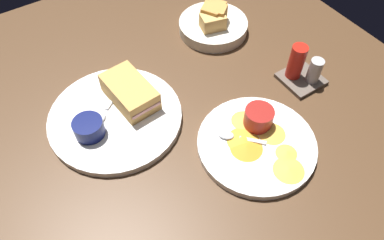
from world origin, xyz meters
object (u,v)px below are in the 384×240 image
(ramekin_dark_sauce, at_px, (89,127))
(spoon_by_gravy_ramekin, at_px, (232,136))
(plate_sandwich_main, at_px, (115,117))
(sandwich_half_near, at_px, (130,92))
(condiment_caddy, at_px, (302,69))
(spoon_by_dark_ramekin, at_px, (103,114))
(plate_chips_companion, at_px, (256,144))
(bread_basket_rear, at_px, (213,24))
(ramekin_light_gravy, at_px, (259,117))

(ramekin_dark_sauce, relative_size, spoon_by_gravy_ramekin, 0.75)
(plate_sandwich_main, xyz_separation_m, sandwich_half_near, (-0.02, 0.05, 0.03))
(condiment_caddy, bearing_deg, spoon_by_dark_ramekin, -108.20)
(spoon_by_dark_ramekin, bearing_deg, plate_chips_companion, 44.41)
(sandwich_half_near, xyz_separation_m, plate_chips_companion, (0.24, 0.16, -0.03))
(plate_sandwich_main, xyz_separation_m, bread_basket_rear, (-0.13, 0.35, 0.02))
(sandwich_half_near, xyz_separation_m, condiment_caddy, (0.15, 0.37, -0.01))
(ramekin_dark_sauce, distance_m, condiment_caddy, 0.49)
(plate_chips_companion, bearing_deg, sandwich_half_near, -146.52)
(plate_sandwich_main, bearing_deg, spoon_by_gravy_ramekin, 43.67)
(plate_sandwich_main, distance_m, bread_basket_rear, 0.37)
(condiment_caddy, bearing_deg, spoon_by_gravy_ramekin, -77.07)
(ramekin_dark_sauce, distance_m, bread_basket_rear, 0.43)
(ramekin_light_gravy, height_order, spoon_by_gravy_ramekin, ramekin_light_gravy)
(ramekin_dark_sauce, height_order, ramekin_light_gravy, ramekin_light_gravy)
(plate_chips_companion, xyz_separation_m, ramekin_light_gravy, (-0.04, 0.03, 0.03))
(spoon_by_dark_ramekin, xyz_separation_m, bread_basket_rear, (-0.11, 0.37, 0.00))
(ramekin_dark_sauce, xyz_separation_m, plate_chips_companion, (0.21, 0.27, -0.03))
(sandwich_half_near, height_order, condiment_caddy, condiment_caddy)
(spoon_by_gravy_ramekin, bearing_deg, sandwich_half_near, -148.54)
(spoon_by_dark_ramekin, relative_size, spoon_by_gravy_ramekin, 1.08)
(spoon_by_dark_ramekin, distance_m, ramekin_light_gravy, 0.33)
(condiment_caddy, bearing_deg, plate_sandwich_main, -107.22)
(spoon_by_dark_ramekin, distance_m, spoon_by_gravy_ramekin, 0.28)
(plate_sandwich_main, distance_m, ramekin_light_gravy, 0.30)
(ramekin_light_gravy, bearing_deg, spoon_by_dark_ramekin, -127.34)
(ramekin_dark_sauce, bearing_deg, plate_sandwich_main, 103.83)
(sandwich_half_near, height_order, plate_chips_companion, sandwich_half_near)
(plate_sandwich_main, relative_size, sandwich_half_near, 2.07)
(spoon_by_gravy_ramekin, relative_size, condiment_caddy, 0.86)
(spoon_by_gravy_ramekin, bearing_deg, plate_sandwich_main, -136.33)
(spoon_by_dark_ramekin, bearing_deg, bread_basket_rear, 107.20)
(plate_sandwich_main, relative_size, plate_chips_companion, 1.18)
(spoon_by_gravy_ramekin, xyz_separation_m, bread_basket_rear, (-0.31, 0.17, 0.00))
(sandwich_half_near, bearing_deg, spoon_by_gravy_ramekin, 31.46)
(plate_sandwich_main, distance_m, ramekin_dark_sauce, 0.07)
(plate_chips_companion, xyz_separation_m, bread_basket_rear, (-0.35, 0.14, 0.02))
(plate_chips_companion, distance_m, condiment_caddy, 0.23)
(bread_basket_rear, distance_m, condiment_caddy, 0.27)
(plate_chips_companion, height_order, condiment_caddy, condiment_caddy)
(plate_chips_companion, bearing_deg, plate_sandwich_main, -136.42)
(ramekin_dark_sauce, distance_m, spoon_by_gravy_ramekin, 0.29)
(spoon_by_dark_ramekin, height_order, condiment_caddy, condiment_caddy)
(spoon_by_dark_ramekin, bearing_deg, ramekin_light_gravy, 52.66)
(sandwich_half_near, height_order, spoon_by_dark_ramekin, sandwich_half_near)
(spoon_by_dark_ramekin, bearing_deg, condiment_caddy, 71.80)
(plate_sandwich_main, distance_m, spoon_by_dark_ramekin, 0.03)
(plate_chips_companion, height_order, spoon_by_gravy_ramekin, spoon_by_gravy_ramekin)
(spoon_by_gravy_ramekin, bearing_deg, ramekin_light_gravy, 89.38)
(sandwich_half_near, distance_m, spoon_by_gravy_ramekin, 0.24)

